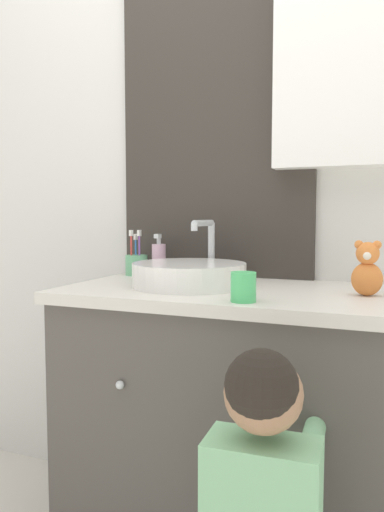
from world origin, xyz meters
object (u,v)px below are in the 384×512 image
Objects in this scene: soap_dispenser at (159,259)px; teddy_bear at (367,270)px; toothbrush_holder at (137,264)px; drinking_cup at (243,287)px; sink_basin at (191,273)px.

soap_dispenser is 1.01× the size of teddy_bear.
drinking_cup is at bearing -37.39° from toothbrush_holder.
teddy_bear is at bearing 37.44° from drinking_cup.
soap_dispenser is at bearing 136.62° from sink_basin.
teddy_bear is 0.37m from drinking_cup.
drinking_cup is (-0.29, -0.22, -0.03)m from teddy_bear.
drinking_cup is at bearing -42.29° from sink_basin.
toothbrush_holder is 0.85m from teddy_bear.
sink_basin is 0.36m from toothbrush_holder.
sink_basin is 0.32m from drinking_cup.
soap_dispenser is (0.09, 0.00, 0.02)m from toothbrush_holder.
teddy_bear reaches higher than drinking_cup.
soap_dispenser is at bearing 165.80° from teddy_bear.
toothbrush_holder reaches higher than drinking_cup.
sink_basin is 0.28m from soap_dispenser.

